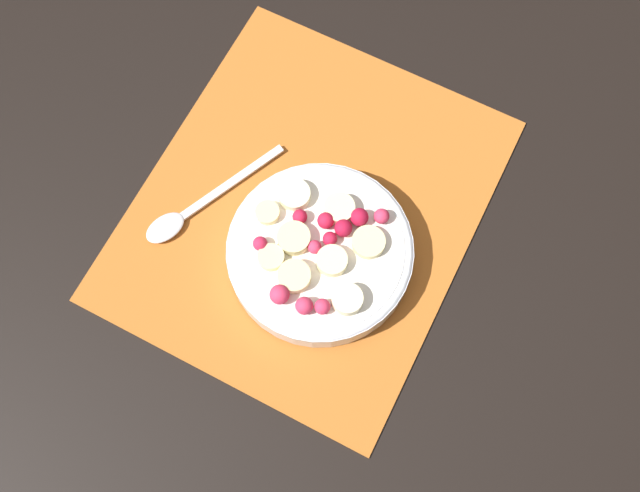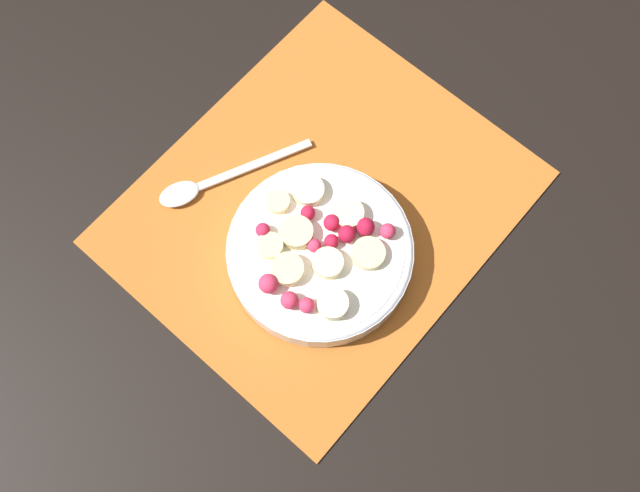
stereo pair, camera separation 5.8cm
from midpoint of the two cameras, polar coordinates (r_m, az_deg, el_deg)
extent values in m
plane|color=black|center=(0.81, -3.04, 2.75)|extent=(3.00, 3.00, 0.00)
cube|color=#B26023|center=(0.81, -3.05, 2.82)|extent=(0.43, 0.36, 0.01)
cylinder|color=silver|center=(0.77, -2.12, -0.84)|extent=(0.20, 0.20, 0.03)
torus|color=silver|center=(0.76, -2.16, -0.56)|extent=(0.20, 0.20, 0.01)
cylinder|color=white|center=(0.76, -2.17, -0.46)|extent=(0.18, 0.18, 0.00)
cylinder|color=beige|center=(0.75, -1.24, -1.46)|extent=(0.03, 0.03, 0.01)
cylinder|color=#F4EAB7|center=(0.73, -0.05, -4.56)|extent=(0.05, 0.05, 0.01)
cylinder|color=beige|center=(0.76, -0.50, 2.93)|extent=(0.05, 0.05, 0.01)
cylinder|color=beige|center=(0.74, -4.29, -2.70)|extent=(0.04, 0.04, 0.01)
cylinder|color=beige|center=(0.75, -4.29, 0.36)|extent=(0.04, 0.04, 0.01)
cylinder|color=#F4EAB7|center=(0.77, -4.20, 3.87)|extent=(0.04, 0.04, 0.01)
cylinder|color=beige|center=(0.77, -6.36, 2.41)|extent=(0.04, 0.04, 0.01)
cylinder|color=beige|center=(0.75, 1.73, 0.05)|extent=(0.05, 0.05, 0.01)
cylinder|color=beige|center=(0.75, -6.06, -1.20)|extent=(0.04, 0.04, 0.01)
sphere|color=red|center=(0.75, -1.39, 0.32)|extent=(0.02, 0.02, 0.02)
sphere|color=red|center=(0.76, -1.71, 1.80)|extent=(0.02, 0.02, 0.02)
sphere|color=red|center=(0.76, -3.79, 2.11)|extent=(0.02, 0.02, 0.02)
sphere|color=#B21433|center=(0.75, -0.30, 1.19)|extent=(0.02, 0.02, 0.02)
sphere|color=#DB3356|center=(0.76, 2.80, 2.15)|extent=(0.02, 0.02, 0.02)
sphere|color=#B21433|center=(0.76, 1.05, 2.17)|extent=(0.02, 0.02, 0.02)
sphere|color=#DB3356|center=(0.73, -5.50, -4.15)|extent=(0.02, 0.02, 0.02)
sphere|color=#DB3356|center=(0.73, -2.07, -5.13)|extent=(0.02, 0.02, 0.02)
sphere|color=#DB3356|center=(0.73, -3.53, -5.06)|extent=(0.02, 0.02, 0.02)
sphere|color=#D12347|center=(0.75, -6.99, -0.06)|extent=(0.02, 0.02, 0.02)
sphere|color=#DB3356|center=(0.75, -2.63, -0.33)|extent=(0.01, 0.01, 0.01)
cube|color=silver|center=(0.83, -9.03, 4.85)|extent=(0.13, 0.07, 0.00)
ellipsoid|color=silver|center=(0.82, -14.26, 1.19)|extent=(0.06, 0.05, 0.01)
camera|label=1|loc=(0.03, -92.22, -6.62)|focal=40.00mm
camera|label=2|loc=(0.03, 87.78, 6.62)|focal=40.00mm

